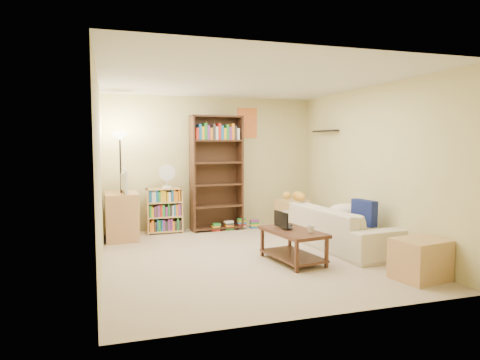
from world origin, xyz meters
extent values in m
plane|color=#BFAC8F|center=(0.00, 0.00, 0.00)|extent=(4.50, 4.50, 0.00)
cube|color=beige|center=(0.00, 2.25, 1.25)|extent=(4.00, 0.04, 2.50)
cube|color=beige|center=(0.00, -2.25, 1.25)|extent=(4.00, 0.04, 2.50)
cube|color=beige|center=(-2.00, 0.00, 1.25)|extent=(0.04, 4.50, 2.50)
cube|color=beige|center=(2.00, 0.00, 1.25)|extent=(0.04, 4.50, 2.50)
cube|color=silver|center=(0.00, 0.00, 2.50)|extent=(4.00, 4.50, 0.04)
cube|color=red|center=(0.72, 2.24, 2.02)|extent=(0.40, 0.02, 0.58)
cube|color=black|center=(1.92, 1.30, 1.85)|extent=(0.12, 0.80, 0.03)
imported|color=beige|center=(1.55, 0.12, 0.32)|extent=(2.34, 1.27, 0.64)
cube|color=navy|center=(1.70, -0.34, 0.61)|extent=(0.20, 0.43, 0.38)
ellipsoid|color=white|center=(1.70, 0.19, 0.55)|extent=(0.59, 0.42, 0.25)
ellipsoid|color=gold|center=(1.23, 0.93, 0.72)|extent=(0.41, 0.22, 0.16)
sphere|color=gold|center=(1.00, 0.91, 0.74)|extent=(0.14, 0.14, 0.14)
cube|color=#492A1C|center=(0.51, -0.46, 0.42)|extent=(0.71, 1.07, 0.04)
cube|color=#492A1C|center=(0.51, -0.46, 0.09)|extent=(0.67, 1.02, 0.03)
cube|color=#492A1C|center=(0.34, -0.93, 0.22)|extent=(0.04, 0.04, 0.44)
cube|color=#492A1C|center=(0.81, -0.85, 0.22)|extent=(0.04, 0.04, 0.44)
cube|color=#492A1C|center=(0.20, -0.07, 0.22)|extent=(0.04, 0.04, 0.44)
cube|color=#492A1C|center=(0.67, 0.01, 0.22)|extent=(0.04, 0.04, 0.44)
imported|color=black|center=(0.52, -0.31, 0.46)|extent=(0.43, 0.36, 0.03)
cube|color=white|center=(0.38, -0.33, 0.57)|extent=(0.07, 0.33, 0.22)
imported|color=silver|center=(0.66, -0.68, 0.49)|extent=(0.11, 0.11, 0.10)
cube|color=black|center=(0.56, -0.11, 0.45)|extent=(0.13, 0.18, 0.02)
cube|color=tan|center=(-1.70, 1.67, 0.40)|extent=(0.55, 0.76, 0.79)
imported|color=black|center=(-1.70, 1.67, 0.99)|extent=(0.69, 0.13, 0.40)
cube|color=#3E2418|center=(0.03, 1.94, 1.07)|extent=(0.98, 0.39, 2.13)
cube|color=#DDAF6C|center=(-0.94, 1.97, 0.41)|extent=(0.65, 0.27, 0.82)
cylinder|color=white|center=(-0.89, 1.95, 0.84)|extent=(0.16, 0.16, 0.04)
cylinder|color=white|center=(-0.89, 1.95, 0.94)|extent=(0.02, 0.02, 0.16)
cylinder|color=white|center=(-0.89, 1.92, 1.10)|extent=(0.29, 0.06, 0.29)
cylinder|color=black|center=(-1.70, 1.66, 0.01)|extent=(0.27, 0.27, 0.03)
cylinder|color=black|center=(-1.70, 1.66, 0.85)|extent=(0.03, 0.03, 1.71)
cone|color=beige|center=(-1.70, 1.66, 1.75)|extent=(0.31, 0.31, 0.13)
cube|color=#DCB56B|center=(1.38, 1.54, 0.28)|extent=(0.59, 0.59, 0.57)
cube|color=tan|center=(1.65, -1.61, 0.25)|extent=(0.66, 0.58, 0.49)
cube|color=red|center=(-0.01, 1.87, 0.07)|extent=(0.17, 0.13, 0.14)
cube|color=#1966B2|center=(0.25, 1.88, 0.09)|extent=(0.17, 0.13, 0.17)
cube|color=gold|center=(0.51, 1.90, 0.10)|extent=(0.17, 0.13, 0.20)
cube|color=#268C33|center=(0.76, 1.92, 0.08)|extent=(0.17, 0.13, 0.16)
camera|label=1|loc=(-1.89, -5.76, 1.64)|focal=32.00mm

